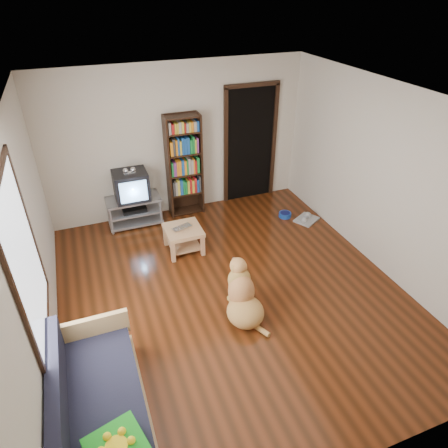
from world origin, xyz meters
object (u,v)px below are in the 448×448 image
object	(u,v)px
tv_stand	(134,210)
dog	(243,297)
dog_bowl	(285,215)
coffee_table	(183,235)
bookshelf	(184,161)
sofa	(99,413)
laptop	(184,229)
crt_tv	(131,185)
grey_rag	(307,220)

from	to	relation	value
tv_stand	dog	distance (m)	2.82
dog_bowl	coffee_table	size ratio (longest dim) A/B	0.40
bookshelf	sofa	world-z (taller)	bookshelf
laptop	bookshelf	xyz separation A→B (m)	(0.38, 1.19, 0.59)
crt_tv	coffee_table	size ratio (longest dim) A/B	1.05
laptop	coffee_table	world-z (taller)	laptop
laptop	crt_tv	distance (m)	1.30
crt_tv	dog	world-z (taller)	crt_tv
sofa	grey_rag	bearing A→B (deg)	34.77
grey_rag	dog	xyz separation A→B (m)	(-1.97, -1.70, 0.26)
grey_rag	coffee_table	xyz separation A→B (m)	(-2.28, -0.09, 0.27)
sofa	coffee_table	bearing A→B (deg)	58.94
dog_bowl	crt_tv	world-z (taller)	crt_tv
dog_bowl	coffee_table	xyz separation A→B (m)	(-1.98, -0.34, 0.24)
dog_bowl	grey_rag	world-z (taller)	dog_bowl
tv_stand	crt_tv	world-z (taller)	crt_tv
crt_tv	coffee_table	distance (m)	1.31
crt_tv	coffee_table	bearing A→B (deg)	-62.25
laptop	crt_tv	bearing A→B (deg)	99.21
crt_tv	bookshelf	size ratio (longest dim) A/B	0.32
grey_rag	tv_stand	size ratio (longest dim) A/B	0.44
dog_bowl	tv_stand	world-z (taller)	tv_stand
tv_stand	bookshelf	size ratio (longest dim) A/B	0.50
dog_bowl	crt_tv	xyz separation A→B (m)	(-2.55, 0.75, 0.70)
grey_rag	sofa	distance (m)	4.66
tv_stand	sofa	distance (m)	3.76
laptop	tv_stand	distance (m)	1.24
tv_stand	grey_rag	bearing A→B (deg)	-18.92
laptop	sofa	size ratio (longest dim) A/B	0.17
dog_bowl	crt_tv	distance (m)	2.75
dog_bowl	dog	size ratio (longest dim) A/B	0.24
tv_stand	crt_tv	size ratio (longest dim) A/B	1.55
sofa	dog	world-z (taller)	sofa
grey_rag	dog_bowl	bearing A→B (deg)	140.19
bookshelf	coffee_table	xyz separation A→B (m)	(-0.38, -1.16, -0.72)
bookshelf	sofa	size ratio (longest dim) A/B	1.00
dog_bowl	tv_stand	xyz separation A→B (m)	(-2.55, 0.73, 0.23)
dog_bowl	dog	world-z (taller)	dog
laptop	dog_bowl	world-z (taller)	laptop
sofa	crt_tv	bearing A→B (deg)	75.07
coffee_table	dog	world-z (taller)	dog
grey_rag	tv_stand	world-z (taller)	tv_stand
dog_bowl	coffee_table	distance (m)	2.02
laptop	sofa	world-z (taller)	sofa
laptop	coffee_table	size ratio (longest dim) A/B	0.56
sofa	dog_bowl	bearing A→B (deg)	39.50
laptop	grey_rag	distance (m)	2.32
coffee_table	tv_stand	bearing A→B (deg)	118.24
crt_tv	dog	bearing A→B (deg)	-71.99
dog	coffee_table	bearing A→B (deg)	100.75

